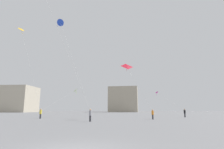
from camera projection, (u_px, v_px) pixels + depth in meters
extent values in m
cylinder|color=#2D2D33|center=(40.00, 116.00, 31.51)|extent=(0.26, 0.26, 0.79)
cylinder|color=yellow|center=(41.00, 112.00, 31.65)|extent=(0.38, 0.38, 0.69)
sphere|color=tan|center=(41.00, 109.00, 31.74)|extent=(0.26, 0.26, 0.26)
cylinder|color=#2D2D33|center=(185.00, 115.00, 36.50)|extent=(0.25, 0.25, 0.77)
cylinder|color=black|center=(185.00, 112.00, 36.63)|extent=(0.37, 0.37, 0.67)
sphere|color=tan|center=(184.00, 109.00, 36.72)|extent=(0.25, 0.25, 0.25)
cylinder|color=#2D2D33|center=(90.00, 119.00, 24.01)|extent=(0.25, 0.25, 0.77)
cylinder|color=gray|center=(90.00, 113.00, 24.14)|extent=(0.37, 0.37, 0.67)
sphere|color=tan|center=(90.00, 110.00, 24.23)|extent=(0.25, 0.25, 0.25)
cylinder|color=#2D2D33|center=(153.00, 117.00, 29.05)|extent=(0.24, 0.24, 0.73)
cylinder|color=orange|center=(153.00, 113.00, 29.18)|extent=(0.35, 0.35, 0.64)
sphere|color=tan|center=(153.00, 110.00, 29.26)|extent=(0.24, 0.24, 0.24)
cylinder|color=silver|center=(68.00, 56.00, 21.50)|extent=(3.82, 8.36, 13.12)
cone|color=blue|center=(61.00, 23.00, 26.79)|extent=(1.12, 0.76, 0.97)
sphere|color=blue|center=(59.00, 24.00, 26.71)|extent=(0.10, 0.10, 0.10)
sphere|color=blue|center=(58.00, 25.00, 26.62)|extent=(0.10, 0.10, 0.10)
sphere|color=blue|center=(57.00, 26.00, 26.54)|extent=(0.10, 0.10, 0.10)
cylinder|color=silver|center=(75.00, 65.00, 25.49)|extent=(4.74, 0.26, 12.94)
pyramid|color=red|center=(127.00, 66.00, 31.17)|extent=(1.89, 1.46, 0.89)
sphere|color=red|center=(127.00, 68.00, 31.28)|extent=(0.10, 0.10, 0.10)
sphere|color=red|center=(127.00, 69.00, 31.38)|extent=(0.10, 0.10, 0.10)
sphere|color=red|center=(127.00, 71.00, 31.48)|extent=(0.10, 0.10, 0.10)
cylinder|color=silver|center=(139.00, 88.00, 30.20)|extent=(4.04, 0.20, 7.55)
cone|color=#D12899|center=(157.00, 92.00, 43.63)|extent=(0.95, 0.96, 0.45)
sphere|color=#D12899|center=(157.00, 93.00, 43.46)|extent=(0.10, 0.10, 0.10)
sphere|color=#D12899|center=(157.00, 94.00, 43.29)|extent=(0.10, 0.10, 0.10)
sphere|color=#D12899|center=(157.00, 95.00, 43.12)|extent=(0.10, 0.10, 0.10)
cylinder|color=silver|center=(169.00, 101.00, 40.15)|extent=(4.50, 5.88, 4.33)
pyramid|color=#8CD12D|center=(76.00, 90.00, 36.99)|extent=(1.11, 1.52, 0.65)
sphere|color=#8CD12D|center=(76.00, 91.00, 36.84)|extent=(0.10, 0.10, 0.10)
sphere|color=#8CD12D|center=(76.00, 92.00, 36.69)|extent=(0.10, 0.10, 0.10)
sphere|color=#8CD12D|center=(76.00, 93.00, 36.54)|extent=(0.10, 0.10, 0.10)
cylinder|color=silver|center=(60.00, 100.00, 34.34)|extent=(4.62, 5.09, 4.14)
cone|color=yellow|center=(21.00, 29.00, 29.88)|extent=(1.23, 1.29, 0.73)
sphere|color=yellow|center=(22.00, 31.00, 29.98)|extent=(0.10, 0.10, 0.10)
sphere|color=yellow|center=(22.00, 32.00, 30.08)|extent=(0.10, 0.10, 0.10)
sphere|color=yellow|center=(22.00, 34.00, 30.17)|extent=(0.10, 0.10, 0.10)
cylinder|color=silver|center=(31.00, 71.00, 30.78)|extent=(2.11, 4.60, 13.34)
cube|color=#B2A893|center=(19.00, 99.00, 94.60)|extent=(14.94, 15.85, 13.23)
cube|color=#A39984|center=(123.00, 99.00, 100.19)|extent=(16.40, 10.59, 13.71)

